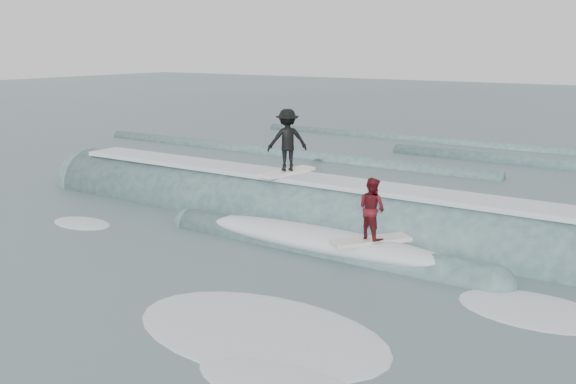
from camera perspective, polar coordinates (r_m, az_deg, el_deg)
The scene contains 6 objects.
ground at distance 15.80m, azimuth -7.43°, elevation -6.37°, with size 160.00×160.00×0.00m, color #384A52.
breaking_wave at distance 19.10m, azimuth 1.75°, elevation -2.73°, with size 22.02×4.10×2.64m.
surfer_black at distance 19.23m, azimuth -0.06°, elevation 4.46°, with size 1.34×2.06×1.96m.
surfer_red at distance 15.65m, azimuth 7.45°, elevation -1.87°, with size 1.65×1.92×1.62m.
whitewater at distance 13.03m, azimuth -0.30°, elevation -10.57°, with size 15.32×6.91×0.10m.
far_swells at distance 30.82m, azimuth 15.03°, elevation 2.82°, with size 37.63×8.65×0.80m.
Camera 1 is at (9.91, -11.14, 5.21)m, focal length 40.00 mm.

